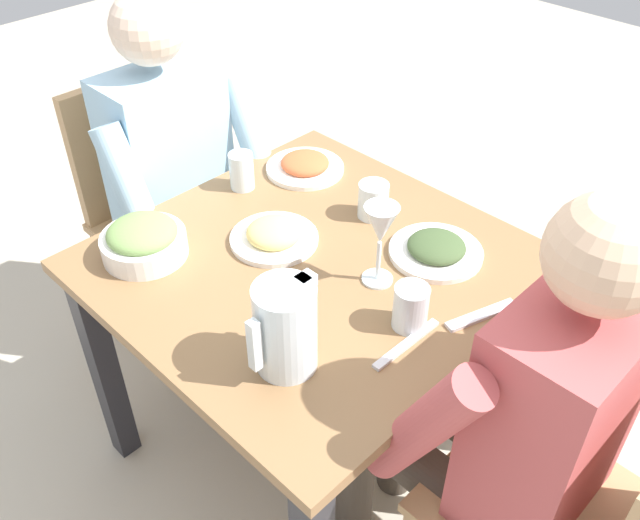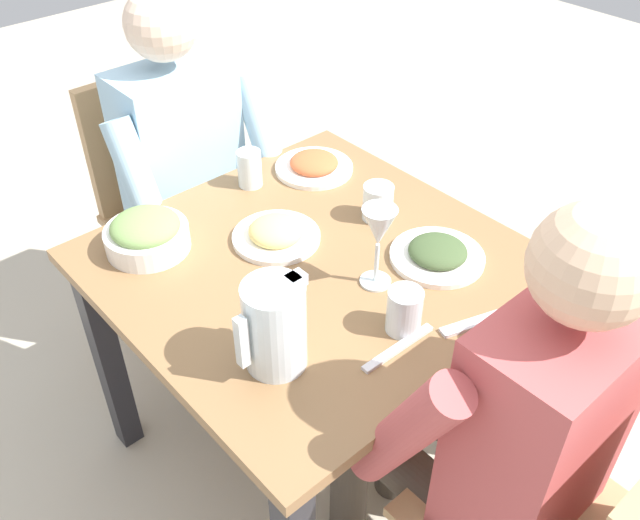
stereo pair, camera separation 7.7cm
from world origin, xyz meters
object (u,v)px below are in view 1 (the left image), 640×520
at_px(plate_fries, 274,235).
at_px(wine_glass, 381,229).
at_px(water_glass_far_left, 411,307).
at_px(diner_near, 190,189).
at_px(water_glass_by_pitcher, 373,200).
at_px(chair_far, 582,520).
at_px(chair_near, 156,203).
at_px(diner_far, 503,410).
at_px(salad_bowl, 143,240).
at_px(plate_dolmas, 436,249).
at_px(plate_rice_curry, 305,165).
at_px(water_glass_center, 242,171).
at_px(water_pitcher, 285,328).
at_px(dining_table, 313,298).

relative_size(plate_fries, wine_glass, 1.08).
bearing_deg(water_glass_far_left, wine_glass, -113.82).
distance_m(diner_near, water_glass_far_left, 0.83).
xyz_separation_m(water_glass_by_pitcher, wine_glass, (0.18, 0.17, 0.10)).
relative_size(chair_far, wine_glass, 4.47).
bearing_deg(water_glass_far_left, chair_far, 89.87).
distance_m(chair_near, diner_far, 1.28).
distance_m(salad_bowl, wine_glass, 0.55).
xyz_separation_m(plate_dolmas, plate_rice_curry, (-0.05, -0.48, 0.00)).
xyz_separation_m(chair_near, plate_rice_curry, (-0.23, 0.44, 0.22)).
bearing_deg(water_glass_center, diner_far, 83.66).
bearing_deg(plate_fries, water_glass_by_pitcher, 158.73).
height_order(chair_near, salad_bowl, chair_near).
bearing_deg(diner_far, diner_near, -92.54).
xyz_separation_m(chair_far, water_glass_far_left, (-0.00, -0.45, 0.26)).
bearing_deg(water_pitcher, water_glass_far_left, 158.07).
distance_m(dining_table, wine_glass, 0.30).
distance_m(water_pitcher, plate_dolmas, 0.48).
height_order(chair_far, diner_near, diner_near).
relative_size(dining_table, water_pitcher, 4.68).
bearing_deg(diner_far, chair_near, -92.13).
relative_size(chair_far, plate_rice_curry, 4.09).
xyz_separation_m(diner_near, plate_fries, (0.05, 0.41, 0.08)).
xyz_separation_m(chair_far, plate_fries, (0.00, -0.85, 0.23)).
bearing_deg(plate_rice_curry, chair_near, -62.71).
relative_size(plate_dolmas, wine_glass, 1.12).
distance_m(plate_fries, water_glass_center, 0.26).
xyz_separation_m(chair_far, water_glass_center, (-0.10, -1.09, 0.26)).
bearing_deg(chair_near, salad_bowl, 56.37).
distance_m(chair_near, salad_bowl, 0.59).
relative_size(water_pitcher, salad_bowl, 0.97).
relative_size(plate_rice_curry, wine_glass, 1.09).
xyz_separation_m(chair_near, salad_bowl, (0.30, 0.44, 0.25)).
bearing_deg(water_glass_by_pitcher, chair_near, -74.65).
relative_size(diner_far, water_glass_by_pitcher, 12.84).
xyz_separation_m(water_pitcher, plate_dolmas, (-0.48, -0.00, -0.08)).
bearing_deg(diner_far, chair_far, 90.00).
distance_m(plate_rice_curry, wine_glass, 0.51).
bearing_deg(water_pitcher, salad_bowl, -90.12).
bearing_deg(plate_fries, chair_far, 90.19).
distance_m(dining_table, diner_near, 0.54).
xyz_separation_m(plate_dolmas, water_glass_by_pitcher, (-0.02, -0.21, 0.03)).
height_order(water_pitcher, plate_rice_curry, water_pitcher).
bearing_deg(wine_glass, diner_near, -88.68).
xyz_separation_m(dining_table, salad_bowl, (0.26, -0.29, 0.16)).
distance_m(dining_table, salad_bowl, 0.42).
relative_size(plate_fries, water_glass_far_left, 2.14).
bearing_deg(water_glass_by_pitcher, chair_far, 72.23).
xyz_separation_m(chair_near, plate_dolmas, (-0.18, 0.92, 0.22)).
xyz_separation_m(salad_bowl, water_glass_center, (-0.35, -0.06, 0.01)).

